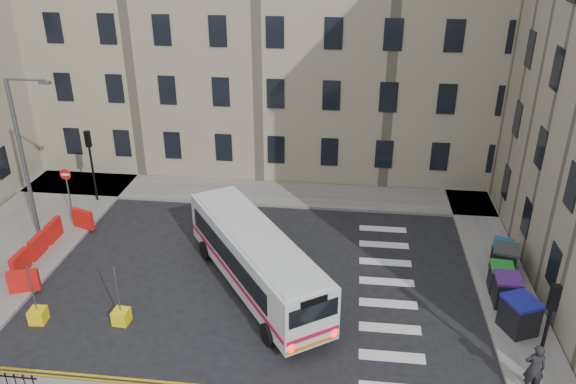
% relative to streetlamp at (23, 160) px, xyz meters
% --- Properties ---
extents(ground, '(120.00, 120.00, 0.00)m').
position_rel_streetlamp_xyz_m(ground, '(13.00, -2.00, -4.34)').
color(ground, black).
rests_on(ground, ground).
extents(pavement_north, '(36.00, 3.20, 0.15)m').
position_rel_streetlamp_xyz_m(pavement_north, '(7.00, 6.60, -4.26)').
color(pavement_north, slate).
rests_on(pavement_north, ground).
extents(pavement_east, '(2.40, 26.00, 0.15)m').
position_rel_streetlamp_xyz_m(pavement_east, '(22.00, 2.00, -4.26)').
color(pavement_east, slate).
rests_on(pavement_east, ground).
extents(pavement_west, '(6.00, 22.00, 0.15)m').
position_rel_streetlamp_xyz_m(pavement_west, '(-1.00, -1.00, -4.26)').
color(pavement_west, slate).
rests_on(pavement_west, ground).
extents(terrace_north, '(38.30, 10.80, 17.20)m').
position_rel_streetlamp_xyz_m(terrace_north, '(6.00, 13.50, 4.28)').
color(terrace_north, gray).
rests_on(terrace_north, ground).
extents(traffic_light_east, '(0.28, 0.22, 4.10)m').
position_rel_streetlamp_xyz_m(traffic_light_east, '(21.60, -7.50, -1.47)').
color(traffic_light_east, black).
rests_on(traffic_light_east, pavement_east).
extents(traffic_light_nw, '(0.28, 0.22, 4.10)m').
position_rel_streetlamp_xyz_m(traffic_light_nw, '(1.00, 4.50, -1.47)').
color(traffic_light_nw, black).
rests_on(traffic_light_nw, pavement_west).
extents(streetlamp, '(0.50, 0.22, 8.14)m').
position_rel_streetlamp_xyz_m(streetlamp, '(0.00, 0.00, 0.00)').
color(streetlamp, '#595B5E').
rests_on(streetlamp, pavement_west).
extents(no_entry_north, '(0.60, 0.08, 3.00)m').
position_rel_streetlamp_xyz_m(no_entry_north, '(0.50, 2.50, -2.26)').
color(no_entry_north, '#595B5E').
rests_on(no_entry_north, pavement_west).
extents(roadworks_barriers, '(1.66, 6.26, 1.00)m').
position_rel_streetlamp_xyz_m(roadworks_barriers, '(1.16, -1.50, -3.69)').
color(roadworks_barriers, red).
rests_on(roadworks_barriers, pavement_west).
extents(bus, '(7.36, 9.34, 2.67)m').
position_rel_streetlamp_xyz_m(bus, '(11.36, -2.74, -2.79)').
color(bus, silver).
rests_on(bus, ground).
extents(wheelie_bin_a, '(1.52, 1.61, 1.40)m').
position_rel_streetlamp_xyz_m(wheelie_bin_a, '(21.80, -4.49, -3.48)').
color(wheelie_bin_a, black).
rests_on(wheelie_bin_a, pavement_east).
extents(wheelie_bin_b, '(1.06, 1.20, 1.28)m').
position_rel_streetlamp_xyz_m(wheelie_bin_b, '(21.71, -2.82, -3.54)').
color(wheelie_bin_b, black).
rests_on(wheelie_bin_b, pavement_east).
extents(wheelie_bin_c, '(1.02, 1.15, 1.19)m').
position_rel_streetlamp_xyz_m(wheelie_bin_c, '(21.70, -1.85, -3.59)').
color(wheelie_bin_c, black).
rests_on(wheelie_bin_c, pavement_east).
extents(wheelie_bin_d, '(1.31, 1.42, 1.31)m').
position_rel_streetlamp_xyz_m(wheelie_bin_d, '(22.14, -0.50, -3.52)').
color(wheelie_bin_d, black).
rests_on(wheelie_bin_d, pavement_east).
extents(wheelie_bin_e, '(1.21, 1.28, 1.14)m').
position_rel_streetlamp_xyz_m(wheelie_bin_e, '(22.20, 0.24, -3.61)').
color(wheelie_bin_e, black).
rests_on(wheelie_bin_e, pavement_east).
extents(pedestrian, '(0.70, 0.48, 1.87)m').
position_rel_streetlamp_xyz_m(pedestrian, '(21.47, -7.64, -3.25)').
color(pedestrian, black).
rests_on(pedestrian, pavement_east).
extents(bollard_yellow, '(0.64, 0.64, 0.60)m').
position_rel_streetlamp_xyz_m(bollard_yellow, '(3.21, -6.00, -4.04)').
color(bollard_yellow, yellow).
rests_on(bollard_yellow, ground).
extents(bollard_chevron, '(0.64, 0.64, 0.60)m').
position_rel_streetlamp_xyz_m(bollard_chevron, '(6.50, -5.68, -4.04)').
color(bollard_chevron, yellow).
rests_on(bollard_chevron, ground).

